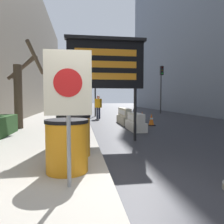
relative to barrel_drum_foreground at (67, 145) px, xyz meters
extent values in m
plane|color=#2D2D33|center=(0.74, -0.76, -0.63)|extent=(120.00, 120.00, 0.00)
cube|color=gray|center=(-3.47, 9.04, 4.98)|extent=(0.40, 50.40, 11.21)
cylinder|color=#4C3D2D|center=(-2.38, 6.00, 0.90)|extent=(0.35, 0.35, 2.73)
cylinder|color=#4C3D2D|center=(-1.58, 5.78, 2.52)|extent=(0.47, 1.69, 1.21)
cylinder|color=#4C3D2D|center=(-2.33, 6.65, 2.25)|extent=(1.41, 0.27, 1.17)
cylinder|color=#4C3D2D|center=(-2.28, 6.53, 2.24)|extent=(1.18, 0.36, 1.06)
cylinder|color=orange|center=(0.00, 0.00, -0.03)|extent=(0.74, 0.74, 0.87)
cylinder|color=black|center=(0.00, 0.00, 0.43)|extent=(0.77, 0.77, 0.06)
cylinder|color=orange|center=(0.09, 1.08, -0.03)|extent=(0.74, 0.74, 0.87)
cylinder|color=black|center=(0.09, 1.08, 0.43)|extent=(0.77, 0.77, 0.06)
cylinder|color=gray|center=(0.07, -0.69, 0.29)|extent=(0.06, 0.06, 1.52)
cube|color=beige|center=(0.07, -0.71, 1.05)|extent=(0.67, 0.04, 0.93)
cylinder|color=red|center=(0.07, -0.73, 1.05)|extent=(0.40, 0.01, 0.40)
cylinder|color=black|center=(0.09, 3.39, 0.27)|extent=(0.10, 0.10, 1.80)
cylinder|color=black|center=(2.12, 3.39, 0.27)|extent=(0.10, 0.10, 1.80)
cube|color=black|center=(1.10, 3.39, 1.94)|extent=(2.54, 0.24, 1.55)
cube|color=black|center=(1.10, 3.32, 2.77)|extent=(2.66, 0.34, 0.10)
cube|color=orange|center=(1.10, 3.26, 2.33)|extent=(2.03, 0.02, 0.22)
cube|color=orange|center=(1.10, 3.26, 1.94)|extent=(2.03, 0.02, 0.22)
cube|color=orange|center=(1.10, 3.26, 1.56)|extent=(2.03, 0.02, 0.22)
cube|color=silver|center=(2.76, 5.75, -0.43)|extent=(0.60, 1.80, 0.40)
cube|color=silver|center=(2.76, 5.75, -0.03)|extent=(0.36, 1.80, 0.40)
cube|color=white|center=(2.57, 5.75, -0.03)|extent=(0.02, 1.44, 0.20)
cube|color=beige|center=(2.76, 8.26, -0.40)|extent=(0.54, 2.19, 0.45)
cube|color=beige|center=(2.76, 8.26, 0.05)|extent=(0.32, 2.19, 0.45)
cube|color=white|center=(2.59, 8.26, 0.05)|extent=(0.02, 1.75, 0.23)
cube|color=black|center=(4.04, 7.31, -0.61)|extent=(0.37, 0.37, 0.04)
cone|color=orange|center=(4.04, 7.31, -0.28)|extent=(0.29, 0.29, 0.61)
cylinder|color=white|center=(4.04, 7.31, -0.25)|extent=(0.17, 0.17, 0.09)
cube|color=black|center=(3.04, 10.67, -0.61)|extent=(0.44, 0.44, 0.04)
cone|color=orange|center=(3.04, 10.67, -0.22)|extent=(0.35, 0.35, 0.74)
cylinder|color=white|center=(3.04, 10.67, -0.18)|extent=(0.20, 0.20, 0.10)
cube|color=black|center=(3.93, 8.66, -0.61)|extent=(0.37, 0.37, 0.04)
cone|color=orange|center=(3.93, 8.66, -0.27)|extent=(0.30, 0.30, 0.63)
cylinder|color=white|center=(3.93, 8.66, -0.24)|extent=(0.17, 0.17, 0.09)
cylinder|color=#2D2D30|center=(1.50, 13.77, 1.45)|extent=(0.12, 0.12, 4.15)
cube|color=black|center=(1.50, 13.61, 3.10)|extent=(0.28, 0.28, 0.84)
sphere|color=#360605|center=(1.50, 13.46, 3.38)|extent=(0.15, 0.15, 0.15)
sphere|color=gold|center=(1.50, 13.46, 3.10)|extent=(0.15, 0.15, 0.15)
sphere|color=black|center=(1.50, 13.46, 2.82)|extent=(0.15, 0.15, 0.15)
cylinder|color=#2D2D30|center=(7.95, 16.12, 1.62)|extent=(0.12, 0.12, 4.50)
cube|color=black|center=(7.95, 15.96, 3.45)|extent=(0.28, 0.28, 0.84)
sphere|color=#360605|center=(7.95, 15.81, 3.73)|extent=(0.15, 0.15, 0.15)
sphere|color=#392C06|center=(7.95, 15.81, 3.45)|extent=(0.15, 0.15, 0.15)
sphere|color=green|center=(7.95, 15.81, 3.17)|extent=(0.15, 0.15, 0.15)
cylinder|color=#23283D|center=(1.48, 11.59, -0.23)|extent=(0.13, 0.13, 0.80)
cylinder|color=#23283D|center=(1.63, 11.59, -0.23)|extent=(0.13, 0.13, 0.80)
cube|color=orange|center=(1.56, 11.59, 0.49)|extent=(0.50, 0.48, 0.63)
sphere|color=#CC7864|center=(1.56, 11.59, 0.91)|extent=(0.22, 0.22, 0.22)
camera|label=1|loc=(0.22, -3.89, 0.83)|focal=35.00mm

